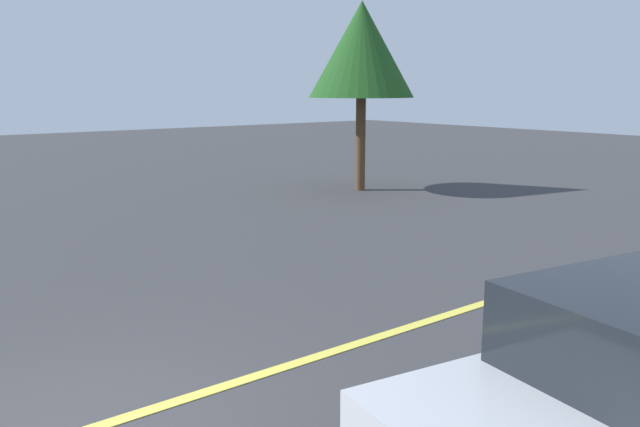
% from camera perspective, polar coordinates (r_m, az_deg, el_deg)
% --- Properties ---
extents(lane_marking_centre, '(28.00, 0.16, 0.01)m').
position_cam_1_polar(lane_marking_centre, '(7.72, 1.37, -12.05)').
color(lane_marking_centre, '#E0D14C').
extents(car_silver_approaching, '(4.11, 2.44, 1.61)m').
position_cam_1_polar(car_silver_approaching, '(5.45, 26.02, -14.33)').
color(car_silver_approaching, '#B7BABF').
rests_on(car_silver_approaching, ground_plane).
extents(tree_left_verge, '(3.07, 3.07, 5.48)m').
position_cam_1_polar(tree_left_verge, '(19.24, 3.70, 14.21)').
color(tree_left_verge, '#513823').
rests_on(tree_left_verge, ground_plane).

